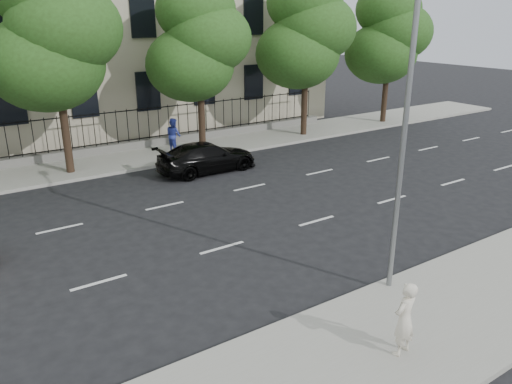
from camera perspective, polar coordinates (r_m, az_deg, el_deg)
ground at (r=14.42m, az=1.14°, el=-10.03°), size 120.00×120.00×0.00m
near_sidewalk at (r=11.86m, az=12.79°, el=-17.47°), size 60.00×4.00×0.15m
far_sidewalk at (r=26.26m, az=-16.61°, el=3.24°), size 60.00×4.00×0.15m
lane_markings at (r=18.10m, az=-7.49°, el=-3.72°), size 49.60×4.62×0.01m
iron_fence at (r=27.70m, az=-17.81°, el=5.18°), size 30.00×0.50×2.20m
street_light at (r=13.03m, az=15.11°, el=10.20°), size 0.25×3.32×8.05m
tree_c at (r=24.19m, az=-22.23°, el=16.58°), size 5.89×5.50×9.80m
tree_d at (r=26.62m, az=-6.65°, el=16.76°), size 5.34×4.94×8.84m
tree_e at (r=30.46m, az=5.68°, el=17.82°), size 5.71×5.31×9.46m
tree_f at (r=35.31m, az=14.91°, el=17.02°), size 5.52×5.12×9.01m
black_sedan at (r=23.91m, az=-5.61°, el=3.98°), size 4.91×2.05×1.42m
woman_near at (r=11.43m, az=16.61°, el=-13.72°), size 0.68×0.50×1.72m
pedestrian_far at (r=27.07m, az=-9.39°, el=6.44°), size 0.84×0.99×1.82m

